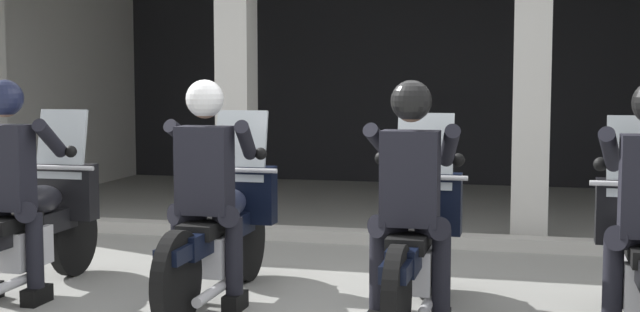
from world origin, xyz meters
The scene contains 9 objects.
ground_plane centered at (0.00, 3.00, 0.00)m, with size 80.00×80.00×0.00m, color gray.
station_building centered at (-0.07, 5.50, 2.12)m, with size 10.12×5.01×3.31m.
kerb_strip centered at (-0.07, 2.45, 0.06)m, with size 9.62×0.24×0.12m, color #B7B5AD.
motorcycle_far_left centered at (-2.14, -0.04, 0.50)m, with size 0.62×2.04×1.35m.
police_officer_far_left centered at (-2.14, -0.32, 0.94)m, with size 0.63×0.61×1.58m.
motorcycle_center_left centered at (-0.71, 0.13, 0.50)m, with size 0.62×2.04×1.35m.
police_officer_center_left centered at (-0.71, -0.16, 0.94)m, with size 0.63×0.61×1.58m.
motorcycle_center_right centered at (0.71, 0.00, 0.50)m, with size 0.62×2.04×1.35m.
police_officer_center_right centered at (0.71, -0.29, 0.94)m, with size 0.63×0.61×1.58m.
Camera 1 is at (1.47, -5.75, 1.61)m, focal length 49.18 mm.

